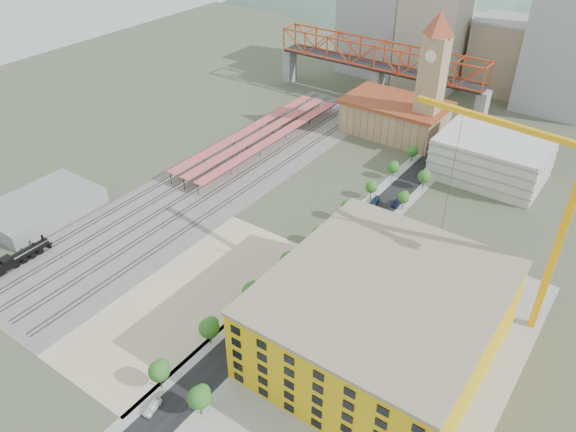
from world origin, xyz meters
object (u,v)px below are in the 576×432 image
Objects in this scene: construction_building at (381,319)px; site_trailer_d at (313,270)px; site_trailer_b at (261,319)px; clock_tower at (433,68)px; tower_crane at (554,200)px; locomotive at (18,258)px; site_trailer_a at (252,328)px; site_trailer_c at (288,293)px; car_0 at (152,407)px.

construction_building reaches higher than site_trailer_d.
construction_building is 5.16× the size of site_trailer_b.
clock_tower is 0.97× the size of tower_crane.
tower_crane is at bearing 51.45° from construction_building.
locomotive is 78.06m from site_trailer_d.
construction_building is 4.91× the size of site_trailer_a.
site_trailer_d is at bearing -84.72° from clock_tower.
site_trailer_a is at bearing -79.04° from site_trailer_d.
tower_crane reaches higher than site_trailer_c.
construction_building is 29.68m from site_trailer_a.
site_trailer_d is 53.49m from car_0.
clock_tower is 115.43m from site_trailer_a.
tower_crane is (56.34, -71.97, 4.42)m from clock_tower.
construction_building is 5.18× the size of site_trailer_c.
clock_tower is 5.30× the size of site_trailer_b.
construction_building is (34.00, -99.99, -19.29)m from clock_tower.
car_0 is at bearing -83.49° from site_trailer_c.
car_0 is (-3.00, -28.09, -0.62)m from site_trailer_a.
site_trailer_d is at bearing 99.33° from site_trailer_b.
tower_crane is at bearing 26.20° from locomotive.
car_0 is (5.00, -139.96, -27.90)m from clock_tower.
clock_tower is 101.66m from site_trailer_c.
car_0 is at bearing -77.55° from site_trailer_a.
site_trailer_a is at bearing -80.67° from site_trailer_b.
clock_tower is 107.36m from construction_building.
site_trailer_b is 2.11× the size of car_0.
site_trailer_b reaches higher than site_trailer_d.
site_trailer_d is (0.00, 25.32, -0.18)m from site_trailer_a.
site_trailer_c is 1.09× the size of site_trailer_d.
tower_crane reaches higher than car_0.
site_trailer_b is 1.10× the size of site_trailer_d.
clock_tower is at bearing 106.24° from site_trailer_d.
locomotive is at bearing -162.94° from construction_building.
tower_crane is 63.26m from site_trailer_c.
tower_crane reaches higher than construction_building.
clock_tower is 143.26m from locomotive.
site_trailer_b is at bearing 75.30° from car_0.
tower_crane is at bearing 27.75° from site_trailer_d.
construction_building is at bearing 43.11° from site_trailer_a.
tower_crane is at bearing 38.47° from site_trailer_c.
locomotive is at bearing -144.54° from site_trailer_c.
site_trailer_b reaches higher than site_trailer_c.
site_trailer_b is (-48.34, -36.63, -31.77)m from tower_crane.
site_trailer_c is at bearing 24.91° from locomotive.
site_trailer_a is 25.32m from site_trailer_d.
site_trailer_b is (66.00, 19.62, -0.58)m from locomotive.
site_trailer_d is at bearing 32.27° from locomotive.
site_trailer_a reaches higher than site_trailer_d.
locomotive is 2.31× the size of site_trailer_d.
site_trailer_c is at bearing -152.08° from tower_crane.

